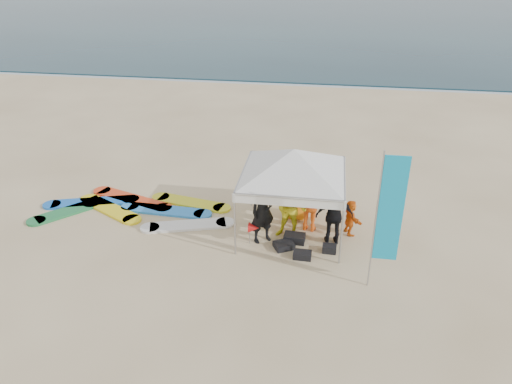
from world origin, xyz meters
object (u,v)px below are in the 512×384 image
object	(u,v)px
person_orange_a	(311,199)
person_seated	(350,217)
person_black_b	(334,215)
person_orange_b	(297,189)
feather_flag	(389,211)
person_black_a	(263,210)
surfboard_spread	(136,208)
marker_pennant	(254,228)
person_yellow	(291,210)
canopy_tent	(294,150)

from	to	relation	value
person_orange_a	person_seated	distance (m)	1.18
person_orange_a	person_black_b	bearing A→B (deg)	147.27
person_orange_b	feather_flag	world-z (taller)	feather_flag
person_orange_a	person_orange_b	bearing A→B (deg)	-41.90
person_black_a	person_orange_b	world-z (taller)	person_black_a
person_orange_a	surfboard_spread	xyz separation A→B (m)	(-5.23, 0.34, -0.91)
feather_flag	surfboard_spread	size ratio (longest dim) A/B	0.61
person_black_a	surfboard_spread	size ratio (longest dim) A/B	0.33
marker_pennant	person_yellow	bearing A→B (deg)	26.87
person_yellow	person_seated	world-z (taller)	person_yellow
person_black_b	marker_pennant	xyz separation A→B (m)	(-2.08, -0.37, -0.34)
person_black_b	canopy_tent	distance (m)	2.02
person_orange_a	canopy_tent	xyz separation A→B (m)	(-0.50, -0.21, 1.52)
feather_flag	person_black_a	bearing A→B (deg)	152.35
person_orange_b	person_seated	bearing A→B (deg)	162.67
person_black_a	person_orange_a	bearing A→B (deg)	-4.21
canopy_tent	feather_flag	xyz separation A→B (m)	(2.25, -2.12, -0.44)
person_black_b	canopy_tent	size ratio (longest dim) A/B	0.45
person_orange_b	person_orange_a	bearing A→B (deg)	133.19
person_orange_a	marker_pennant	xyz separation A→B (m)	(-1.43, -0.98, -0.45)
person_orange_a	person_seated	world-z (taller)	person_orange_a
person_orange_b	canopy_tent	size ratio (longest dim) A/B	0.49
person_seated	marker_pennant	distance (m)	2.68
person_black_a	canopy_tent	xyz separation A→B (m)	(0.72, 0.56, 1.53)
person_black_a	person_black_b	bearing A→B (deg)	-31.60
canopy_tent	feather_flag	size ratio (longest dim) A/B	1.09
canopy_tent	marker_pennant	size ratio (longest dim) A/B	5.88
person_black_b	person_orange_b	world-z (taller)	person_orange_b
person_black_b	person_seated	xyz separation A→B (m)	(0.45, 0.53, -0.33)
person_orange_a	person_orange_b	xyz separation A→B (m)	(-0.44, 0.57, -0.01)
person_black_a	person_seated	xyz separation A→B (m)	(2.31, 0.70, -0.43)
person_black_a	person_seated	world-z (taller)	person_black_a
canopy_tent	person_black_b	bearing A→B (deg)	-19.14
canopy_tent	feather_flag	world-z (taller)	feather_flag
person_yellow	marker_pennant	distance (m)	1.11
person_yellow	canopy_tent	xyz separation A→B (m)	(-0.00, 0.30, 1.61)
marker_pennant	surfboard_spread	xyz separation A→B (m)	(-3.80, 1.33, -0.46)
person_seated	marker_pennant	bearing A→B (deg)	88.05
person_yellow	person_black_b	size ratio (longest dim) A/B	1.02
person_black_b	person_orange_b	distance (m)	1.60
marker_pennant	person_orange_b	bearing A→B (deg)	57.49
surfboard_spread	person_orange_a	bearing A→B (deg)	-3.75
person_black_a	person_seated	size ratio (longest dim) A/B	1.83
person_orange_b	surfboard_spread	size ratio (longest dim) A/B	0.33
person_orange_a	person_seated	size ratio (longest dim) A/B	1.85
person_black_b	person_seated	world-z (taller)	person_black_b
marker_pennant	person_orange_a	bearing A→B (deg)	34.53
person_orange_a	feather_flag	bearing A→B (deg)	137.49
person_yellow	feather_flag	size ratio (longest dim) A/B	0.50
person_orange_a	marker_pennant	bearing A→B (deg)	45.07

